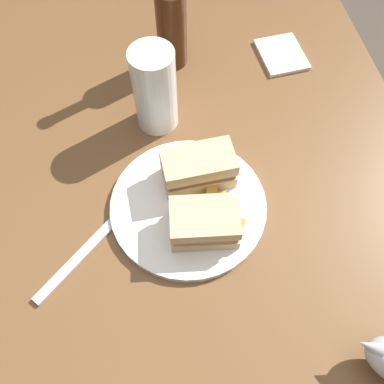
% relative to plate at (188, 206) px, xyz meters
% --- Properties ---
extents(ground_plane, '(6.00, 6.00, 0.00)m').
position_rel_plate_xyz_m(ground_plane, '(0.02, -0.02, -0.71)').
color(ground_plane, '#4C4238').
extents(dining_table, '(1.20, 0.86, 0.70)m').
position_rel_plate_xyz_m(dining_table, '(0.02, -0.02, -0.36)').
color(dining_table, brown).
rests_on(dining_table, ground).
extents(plate, '(0.26, 0.26, 0.01)m').
position_rel_plate_xyz_m(plate, '(0.00, 0.00, 0.00)').
color(plate, white).
rests_on(plate, dining_table).
extents(sandwich_half_left, '(0.08, 0.11, 0.06)m').
position_rel_plate_xyz_m(sandwich_half_left, '(-0.05, -0.01, 0.04)').
color(sandwich_half_left, '#CCB284').
rests_on(sandwich_half_left, plate).
extents(sandwich_half_right, '(0.07, 0.12, 0.06)m').
position_rel_plate_xyz_m(sandwich_half_right, '(0.05, -0.03, 0.04)').
color(sandwich_half_right, '#CCB284').
rests_on(sandwich_half_right, plate).
extents(potato_wedge_front, '(0.05, 0.04, 0.02)m').
position_rel_plate_xyz_m(potato_wedge_front, '(-0.00, -0.04, 0.02)').
color(potato_wedge_front, '#B77F33').
rests_on(potato_wedge_front, plate).
extents(potato_wedge_middle, '(0.04, 0.05, 0.02)m').
position_rel_plate_xyz_m(potato_wedge_middle, '(-0.05, -0.06, 0.01)').
color(potato_wedge_middle, '#B77F33').
rests_on(potato_wedge_middle, plate).
extents(potato_wedge_back, '(0.02, 0.04, 0.02)m').
position_rel_plate_xyz_m(potato_wedge_back, '(-0.00, -0.04, 0.01)').
color(potato_wedge_back, '#B77F33').
rests_on(potato_wedge_back, plate).
extents(pint_glass, '(0.08, 0.08, 0.17)m').
position_rel_plate_xyz_m(pint_glass, '(0.20, 0.03, 0.06)').
color(pint_glass, white).
rests_on(pint_glass, dining_table).
extents(cider_bottle, '(0.06, 0.06, 0.27)m').
position_rel_plate_xyz_m(cider_bottle, '(0.35, -0.03, 0.10)').
color(cider_bottle, '#47230F').
rests_on(cider_bottle, dining_table).
extents(napkin, '(0.12, 0.10, 0.01)m').
position_rel_plate_xyz_m(napkin, '(0.33, -0.26, -0.00)').
color(napkin, silver).
rests_on(napkin, dining_table).
extents(fork, '(0.13, 0.14, 0.01)m').
position_rel_plate_xyz_m(fork, '(-0.06, 0.19, -0.00)').
color(fork, silver).
rests_on(fork, dining_table).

